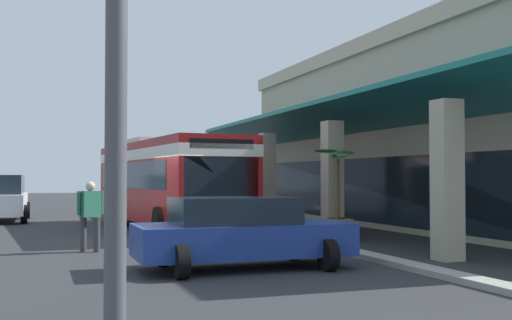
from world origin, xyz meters
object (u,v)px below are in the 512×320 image
at_px(transit_bus, 165,178).
at_px(potted_palm, 337,216).
at_px(parked_suv_white, 1,197).
at_px(parked_sedan_blue, 241,232).
at_px(pedestrian, 90,212).

relative_size(transit_bus, potted_palm, 4.16).
bearing_deg(parked_suv_white, parked_sedan_blue, 17.86).
distance_m(parked_suv_white, potted_palm, 15.42).
bearing_deg(pedestrian, potted_palm, 94.27).
bearing_deg(pedestrian, parked_suv_white, -168.00).
bearing_deg(parked_suv_white, potted_palm, 39.67).
relative_size(parked_sedan_blue, pedestrian, 2.49).
distance_m(parked_sedan_blue, pedestrian, 4.85).
bearing_deg(parked_suv_white, pedestrian, 12.00).
bearing_deg(potted_palm, transit_bus, -143.86).
bearing_deg(potted_palm, pedestrian, -85.73).
bearing_deg(parked_sedan_blue, potted_palm, 135.27).
height_order(transit_bus, parked_sedan_blue, transit_bus).
xyz_separation_m(parked_suv_white, pedestrian, (12.41, 2.64, -0.01)).
height_order(transit_bus, parked_suv_white, transit_bus).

